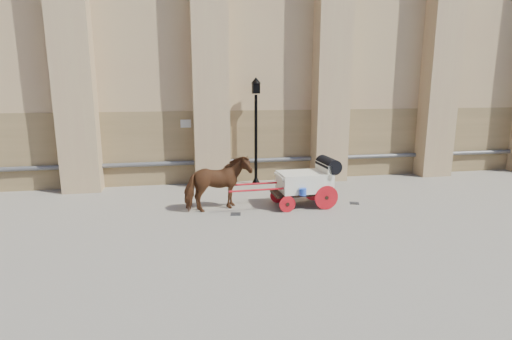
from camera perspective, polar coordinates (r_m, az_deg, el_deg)
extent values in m
plane|color=gray|center=(13.24, -0.55, -5.64)|extent=(90.00, 90.00, 0.00)
cube|color=#97794E|center=(17.29, 3.50, 3.62)|extent=(44.00, 0.35, 3.00)
cylinder|color=#59595B|center=(17.13, 3.70, 1.50)|extent=(42.00, 0.18, 0.18)
cube|color=beige|center=(16.46, -10.00, 6.55)|extent=(0.42, 0.04, 0.32)
imported|color=brown|center=(12.96, -5.50, -1.98)|extent=(2.30, 1.50, 1.79)
cube|color=black|center=(13.56, 6.51, -3.12)|extent=(2.00, 0.97, 0.11)
cube|color=white|center=(13.51, 6.90, -1.63)|extent=(1.74, 1.18, 0.63)
cube|color=white|center=(13.67, 9.58, -0.02)|extent=(0.18, 1.12, 0.49)
cube|color=white|center=(13.22, 3.83, -0.88)|extent=(0.35, 0.99, 0.09)
cylinder|color=black|center=(13.70, 10.29, 0.75)|extent=(0.55, 1.14, 0.50)
cylinder|color=red|center=(13.33, 10.02, -3.90)|extent=(0.81, 0.09, 0.80)
cylinder|color=red|center=(14.32, 8.28, -2.73)|extent=(0.81, 0.09, 0.80)
cylinder|color=red|center=(12.91, 4.50, -4.89)|extent=(0.54, 0.08, 0.54)
cylinder|color=red|center=(13.93, 3.12, -3.61)|extent=(0.54, 0.08, 0.54)
cylinder|color=red|center=(12.71, 0.86, -2.83)|extent=(2.15, 0.15, 0.06)
cylinder|color=red|center=(13.46, 0.03, -1.98)|extent=(2.15, 0.15, 0.06)
cylinder|color=blue|center=(12.89, 6.71, -3.11)|extent=(0.23, 0.23, 0.23)
cylinder|color=black|center=(16.28, -0.01, 4.28)|extent=(0.12, 0.12, 3.65)
cone|color=black|center=(16.58, -0.01, -1.36)|extent=(0.37, 0.37, 0.37)
cube|color=black|center=(16.13, -0.01, 11.62)|extent=(0.28, 0.28, 0.43)
cone|color=black|center=(16.13, -0.01, 12.70)|extent=(0.41, 0.41, 0.24)
cube|color=black|center=(12.77, -2.94, -6.29)|extent=(0.37, 0.37, 0.01)
cube|color=black|center=(14.30, 13.87, -4.62)|extent=(0.41, 0.41, 0.01)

